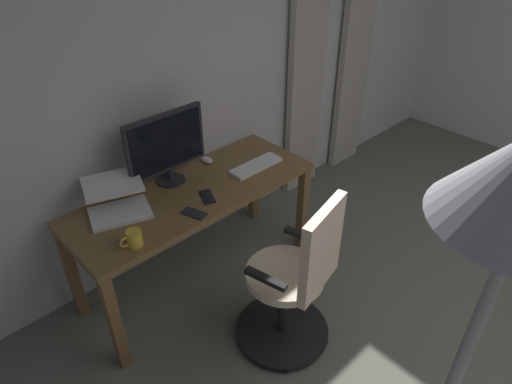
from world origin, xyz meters
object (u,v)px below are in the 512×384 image
laptop (117,202)px  mug_coffee (134,239)px  floor_lamp (501,267)px  computer_keyboard (256,166)px  computer_monitor (166,145)px  office_chair (295,284)px  cell_phone_by_monitor (207,197)px  desk (194,203)px  cell_phone_face_up (194,213)px  computer_mouse (207,160)px

laptop → mug_coffee: bearing=92.6°
floor_lamp → laptop: bearing=-92.8°
computer_keyboard → computer_monitor: bearing=-26.3°
office_chair → computer_keyboard: bearing=48.7°
office_chair → computer_keyboard: (-0.40, -0.74, 0.27)m
computer_monitor → floor_lamp: 2.15m
cell_phone_by_monitor → laptop: bearing=-5.9°
desk → computer_monitor: size_ratio=2.96×
computer_keyboard → desk: bearing=-8.1°
mug_coffee → office_chair: bearing=135.2°
computer_keyboard → cell_phone_face_up: (0.61, 0.14, -0.01)m
floor_lamp → office_chair: bearing=-121.1°
cell_phone_by_monitor → computer_monitor: bearing=-57.1°
cell_phone_face_up → office_chair: bearing=91.2°
desk → computer_mouse: 0.36m
computer_mouse → cell_phone_by_monitor: bearing=52.2°
office_chair → floor_lamp: bearing=-134.0°
computer_monitor → cell_phone_by_monitor: computer_monitor is taller
laptop → floor_lamp: (0.09, 1.92, 0.89)m
computer_mouse → floor_lamp: 2.35m
cell_phone_face_up → cell_phone_by_monitor: bearing=-171.9°
cell_phone_by_monitor → floor_lamp: 2.00m
office_chair → computer_mouse: office_chair is taller
office_chair → cell_phone_face_up: office_chair is taller
computer_mouse → laptop: bearing=6.8°
desk → mug_coffee: size_ratio=12.64×
computer_keyboard → cell_phone_face_up: bearing=12.4°
cell_phone_by_monitor → desk: bearing=-59.9°
cell_phone_face_up → computer_mouse: bearing=-153.6°
laptop → computer_monitor: bearing=-153.5°
computer_monitor → laptop: size_ratio=1.22×
mug_coffee → laptop: bearing=-105.6°
computer_monitor → mug_coffee: bearing=38.6°
mug_coffee → cell_phone_face_up: bearing=-179.0°
computer_keyboard → floor_lamp: (1.00, 1.73, 0.93)m
computer_mouse → computer_monitor: bearing=4.9°
computer_mouse → mug_coffee: 0.91m
computer_mouse → cell_phone_by_monitor: (0.26, 0.33, -0.01)m
computer_mouse → mug_coffee: bearing=27.5°
desk → cell_phone_face_up: (0.14, 0.20, 0.10)m
office_chair → desk: bearing=82.0°
computer_keyboard → floor_lamp: bearing=60.0°
computer_keyboard → cell_phone_by_monitor: 0.46m
computer_mouse → computer_keyboard: bearing=125.1°
desk → cell_phone_face_up: bearing=54.7°
computer_monitor → laptop: (0.40, 0.06, -0.20)m
mug_coffee → desk: bearing=-158.5°
laptop → cell_phone_by_monitor: (-0.45, 0.25, -0.05)m
computer_keyboard → mug_coffee: 1.01m
cell_phone_by_monitor → office_chair: bearing=117.5°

